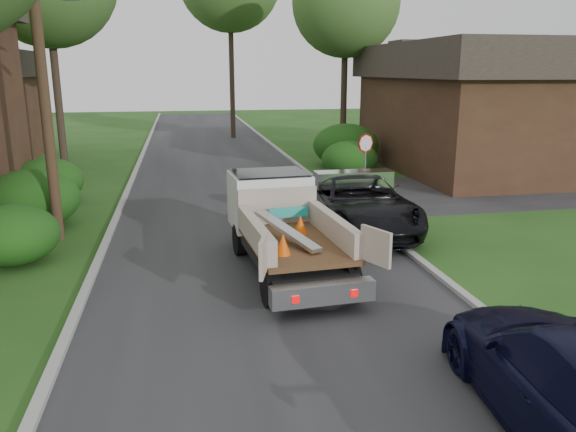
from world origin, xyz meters
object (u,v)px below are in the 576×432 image
Objects in this scene: tree_right_far at (346,3)px; black_pickup at (357,202)px; utility_pole at (41,58)px; flatbed_truck at (279,217)px; stop_sign at (365,152)px; house_right at (485,106)px.

black_pickup is at bearing -104.63° from tree_right_far.
tree_right_far is 17.74m from black_pickup.
utility_pole reaches higher than flatbed_truck.
stop_sign is 0.19× the size of house_right.
tree_right_far is 1.85× the size of black_pickup.
flatbed_truck is at bearing -135.85° from house_right.
stop_sign is 8.52m from flatbed_truck.
house_right is at bearing 39.94° from flatbed_truck.
stop_sign is 9.37m from house_right.
tree_right_far reaches higher than house_right.
utility_pole is 1.61× the size of black_pickup.
stop_sign is at bearing 20.62° from utility_pole.
black_pickup is (-9.55, -9.50, -2.30)m from house_right.
house_right is at bearing 47.32° from black_pickup.
house_right reaches higher than stop_sign.
utility_pole is 7.85m from flatbed_truck.
stop_sign is 0.22× the size of tree_right_far.
utility_pole is 1.69× the size of flatbed_truck.
utility_pole is 20.12m from tree_right_far.
stop_sign reaches higher than black_pickup.
black_pickup is at bearing -111.20° from stop_sign.
utility_pole is 0.77× the size of house_right.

